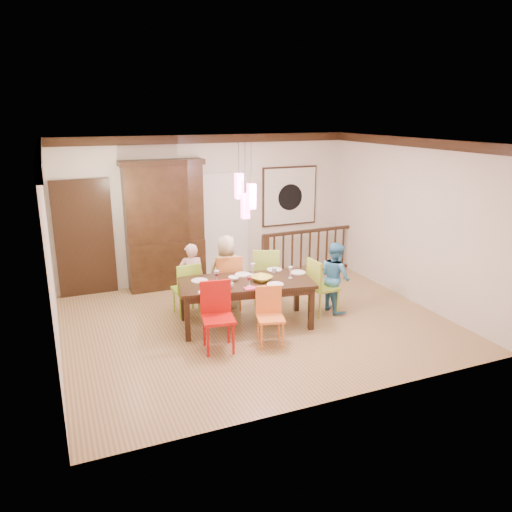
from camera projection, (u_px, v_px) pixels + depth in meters
name	position (u px, v px, depth m)	size (l,w,h in m)	color
floor	(256.00, 322.00, 8.19)	(6.00, 6.00, 0.00)	olive
ceiling	(256.00, 142.00, 7.38)	(6.00, 6.00, 0.00)	white
wall_back	(208.00, 209.00, 10.00)	(6.00, 6.00, 0.00)	beige
wall_left	(49.00, 257.00, 6.68)	(5.00, 5.00, 0.00)	beige
wall_right	(411.00, 221.00, 8.89)	(5.00, 5.00, 0.00)	beige
crown_molding	(256.00, 147.00, 7.40)	(6.00, 5.00, 0.16)	black
panel_door	(85.00, 240.00, 9.18)	(1.04, 0.07, 2.24)	black
white_doorway	(225.00, 227.00, 10.21)	(0.97, 0.05, 2.22)	silver
painting	(290.00, 196.00, 10.59)	(1.25, 0.06, 1.25)	black
pendant_cluster	(245.00, 196.00, 7.51)	(0.27, 0.21, 1.14)	#FF4C90
dining_table	(246.00, 286.00, 7.91)	(2.23, 1.31, 0.75)	black
chair_far_left	(186.00, 284.00, 8.39)	(0.45, 0.45, 0.92)	#96CE33
chair_far_mid	(228.00, 278.00, 8.61)	(0.52, 0.52, 0.99)	#C26B2B
chair_far_right	(266.00, 271.00, 8.93)	(0.60, 0.60, 1.02)	#90BA39
chair_near_left	(218.00, 313.00, 7.09)	(0.51, 0.51, 0.99)	red
chair_near_mid	(270.00, 313.00, 7.28)	(0.47, 0.47, 0.86)	orange
chair_end_right	(324.00, 283.00, 8.40)	(0.45, 0.45, 0.97)	#98B12F
china_hutch	(165.00, 225.00, 9.53)	(1.57, 0.46, 2.47)	black
balustrade	(310.00, 251.00, 10.53)	(2.20, 0.15, 0.96)	black
person_far_left	(192.00, 278.00, 8.47)	(0.44, 0.29, 1.21)	beige
person_far_mid	(227.00, 271.00, 8.70)	(0.63, 0.41, 1.29)	beige
person_end_right	(335.00, 277.00, 8.53)	(0.59, 0.46, 1.21)	#4590C2
serving_bowl	(261.00, 279.00, 7.88)	(0.32, 0.32, 0.08)	gold
small_bowl	(234.00, 278.00, 7.92)	(0.18, 0.18, 0.05)	white
cup_left	(229.00, 285.00, 7.54)	(0.13, 0.13, 0.10)	silver
cup_right	(274.00, 270.00, 8.27)	(0.10, 0.10, 0.09)	silver
plate_far_left	(199.00, 281.00, 7.88)	(0.26, 0.26, 0.01)	white
plate_far_mid	(243.00, 274.00, 8.17)	(0.26, 0.26, 0.01)	white
plate_far_right	(274.00, 269.00, 8.43)	(0.26, 0.26, 0.01)	white
plate_near_left	(207.00, 292.00, 7.38)	(0.26, 0.26, 0.01)	white
plate_near_mid	(275.00, 284.00, 7.71)	(0.26, 0.26, 0.01)	white
plate_end_right	(298.00, 272.00, 8.28)	(0.26, 0.26, 0.01)	white
wine_glass_a	(217.00, 276.00, 7.81)	(0.08, 0.08, 0.19)	#590C19
wine_glass_b	(253.00, 269.00, 8.17)	(0.08, 0.08, 0.19)	silver
wine_glass_c	(249.00, 280.00, 7.61)	(0.08, 0.08, 0.19)	#590C19
wine_glass_d	(290.00, 272.00, 8.00)	(0.08, 0.08, 0.19)	silver
napkin	(250.00, 288.00, 7.54)	(0.18, 0.14, 0.01)	#D83359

